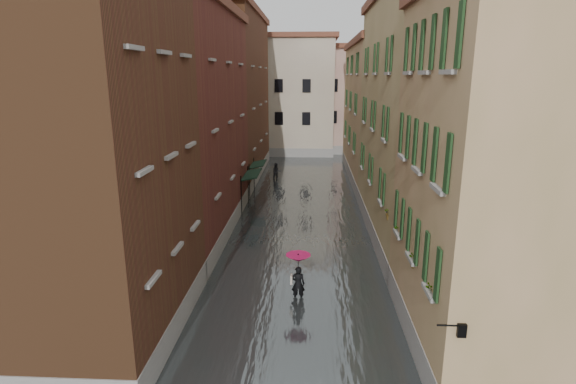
# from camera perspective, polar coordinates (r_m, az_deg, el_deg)

# --- Properties ---
(ground) EXTENTS (120.00, 120.00, 0.00)m
(ground) POSITION_cam_1_polar(r_m,az_deg,el_deg) (18.51, 0.83, -14.85)
(ground) COLOR #5F5E61
(ground) RESTS_ON ground
(floodwater) EXTENTS (10.00, 60.00, 0.20)m
(floodwater) POSITION_cam_1_polar(r_m,az_deg,el_deg) (30.47, 1.76, -2.58)
(floodwater) COLOR #444A4B
(floodwater) RESTS_ON ground
(building_left_near) EXTENTS (6.00, 8.00, 13.00)m
(building_left_near) POSITION_cam_1_polar(r_m,az_deg,el_deg) (16.22, -24.98, 4.01)
(building_left_near) COLOR brown
(building_left_near) RESTS_ON ground
(building_left_mid) EXTENTS (6.00, 14.00, 12.50)m
(building_left_mid) POSITION_cam_1_polar(r_m,az_deg,el_deg) (26.38, -13.87, 7.99)
(building_left_mid) COLOR #5E2B1D
(building_left_mid) RESTS_ON ground
(building_left_far) EXTENTS (6.00, 16.00, 14.00)m
(building_left_far) POSITION_cam_1_polar(r_m,az_deg,el_deg) (40.87, -7.87, 11.53)
(building_left_far) COLOR brown
(building_left_far) RESTS_ON ground
(building_right_near) EXTENTS (6.00, 8.00, 11.50)m
(building_right_near) POSITION_cam_1_polar(r_m,az_deg,el_deg) (15.86, 26.80, 0.82)
(building_right_near) COLOR #99814F
(building_right_near) RESTS_ON ground
(building_right_mid) EXTENTS (6.00, 14.00, 13.00)m
(building_right_mid) POSITION_cam_1_polar(r_m,az_deg,el_deg) (26.04, 17.43, 8.22)
(building_right_mid) COLOR tan
(building_right_mid) RESTS_ON ground
(building_right_far) EXTENTS (6.00, 16.00, 11.50)m
(building_right_far) POSITION_cam_1_polar(r_m,az_deg,el_deg) (40.75, 12.21, 9.57)
(building_right_far) COLOR #99814F
(building_right_far) RESTS_ON ground
(building_end_cream) EXTENTS (12.00, 9.00, 13.00)m
(building_end_cream) POSITION_cam_1_polar(r_m,az_deg,el_deg) (54.28, -0.82, 11.87)
(building_end_cream) COLOR beige
(building_end_cream) RESTS_ON ground
(building_end_pink) EXTENTS (10.00, 9.00, 12.00)m
(building_end_pink) POSITION_cam_1_polar(r_m,az_deg,el_deg) (56.45, 8.65, 11.30)
(building_end_pink) COLOR #CDAB90
(building_end_pink) RESTS_ON ground
(awning_near) EXTENTS (1.09, 3.27, 2.80)m
(awning_near) POSITION_cam_1_polar(r_m,az_deg,el_deg) (30.76, -4.68, 2.12)
(awning_near) COLOR black
(awning_near) RESTS_ON ground
(awning_far) EXTENTS (1.09, 2.75, 2.80)m
(awning_far) POSITION_cam_1_polar(r_m,az_deg,el_deg) (34.31, -3.89, 3.42)
(awning_far) COLOR black
(awning_far) RESTS_ON ground
(wall_lantern) EXTENTS (0.71, 0.22, 0.35)m
(wall_lantern) POSITION_cam_1_polar(r_m,az_deg,el_deg) (12.38, 21.04, -15.95)
(wall_lantern) COLOR black
(wall_lantern) RESTS_ON ground
(window_planters) EXTENTS (0.59, 8.19, 0.84)m
(window_planters) POSITION_cam_1_polar(r_m,az_deg,el_deg) (16.75, 15.08, -5.41)
(window_planters) COLOR brown
(window_planters) RESTS_ON ground
(pedestrian_main) EXTENTS (1.04, 1.04, 2.06)m
(pedestrian_main) POSITION_cam_1_polar(r_m,az_deg,el_deg) (18.63, 1.29, -10.06)
(pedestrian_main) COLOR black
(pedestrian_main) RESTS_ON ground
(pedestrian_far) EXTENTS (0.92, 0.80, 1.61)m
(pedestrian_far) POSITION_cam_1_polar(r_m,az_deg,el_deg) (39.73, -1.48, 2.56)
(pedestrian_far) COLOR black
(pedestrian_far) RESTS_ON ground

